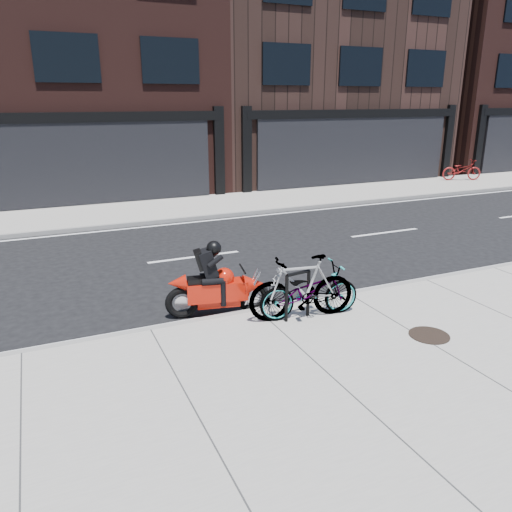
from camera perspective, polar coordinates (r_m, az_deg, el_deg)
name	(u,v)px	position (r m, az deg, el deg)	size (l,w,h in m)	color
ground	(221,282)	(11.05, -4.00, -3.01)	(120.00, 120.00, 0.00)	black
sidewalk_near	(351,398)	(7.00, 10.76, -15.67)	(60.00, 6.00, 0.13)	gray
sidewalk_far	(146,211)	(18.24, -12.45, 5.07)	(60.00, 3.50, 0.13)	gray
building_center	(52,14)	(24.52, -22.29, 24.26)	(12.00, 10.00, 14.50)	black
building_mideast	(304,50)	(27.84, 5.54, 22.34)	(12.00, 10.00, 12.50)	black
building_east	(478,53)	(35.27, 24.01, 20.39)	(10.00, 10.00, 13.00)	black
bike_rack	(298,291)	(8.78, 4.78, -4.02)	(0.53, 0.12, 0.88)	black
bicycle_front	(309,291)	(8.90, 6.12, -3.99)	(0.64, 1.85, 0.97)	gray
bicycle_rear	(302,287)	(8.80, 5.27, -3.59)	(0.54, 1.92, 1.15)	gray
motorcycle	(222,285)	(9.23, -3.94, -3.31)	(1.92, 0.74, 1.45)	black
bicycle_far	(462,170)	(26.19, 22.45, 9.08)	(0.65, 1.86, 0.98)	maroon
manhole_cover	(429,335)	(8.81, 19.18, -8.55)	(0.66, 0.66, 0.01)	black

